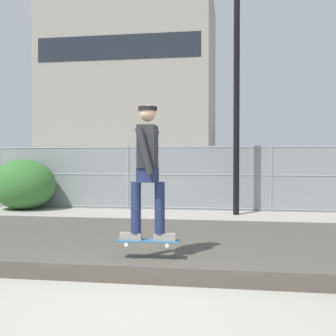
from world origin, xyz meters
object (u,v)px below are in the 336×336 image
(parked_car_near, at_px, (83,175))
(shrub_left, at_px, (23,184))
(skater, at_px, (148,164))
(street_lamp, at_px, (237,40))
(skateboard, at_px, (148,241))
(parked_car_mid, at_px, (263,176))

(parked_car_near, distance_m, shrub_left, 4.19)
(parked_car_near, bearing_deg, skater, -65.80)
(skater, height_order, street_lamp, street_lamp)
(skateboard, distance_m, parked_car_near, 11.45)
(parked_car_mid, xyz_separation_m, shrub_left, (-7.14, -4.50, -0.11))
(parked_car_near, xyz_separation_m, shrub_left, (-0.30, -4.18, -0.11))
(skater, distance_m, parked_car_mid, 10.99)
(skater, distance_m, street_lamp, 6.94)
(skateboard, xyz_separation_m, parked_car_mid, (2.15, 10.76, 0.40))
(parked_car_near, bearing_deg, skateboard, -65.80)
(parked_car_near, distance_m, parked_car_mid, 6.85)
(shrub_left, bearing_deg, parked_car_mid, 32.23)
(shrub_left, bearing_deg, skateboard, -51.44)
(skateboard, distance_m, skater, 0.99)
(skateboard, relative_size, street_lamp, 0.11)
(skater, bearing_deg, parked_car_near, 114.20)
(shrub_left, bearing_deg, skater, -51.44)
(skateboard, distance_m, parked_car_mid, 10.98)
(street_lamp, bearing_deg, skater, -100.71)
(skateboard, xyz_separation_m, skater, (0.00, 0.00, 0.99))
(parked_car_mid, bearing_deg, skateboard, -101.28)
(parked_car_mid, distance_m, shrub_left, 8.44)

